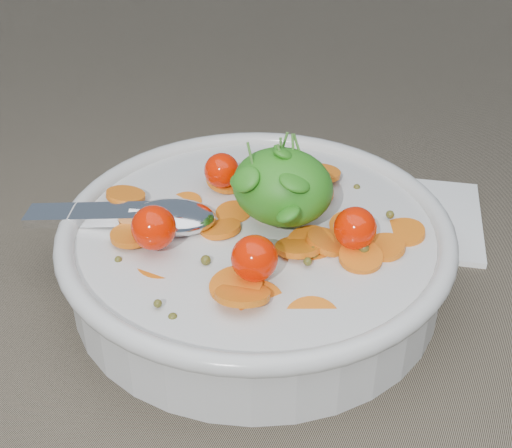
% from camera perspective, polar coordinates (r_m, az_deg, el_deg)
% --- Properties ---
extents(ground, '(6.00, 6.00, 0.00)m').
position_cam_1_polar(ground, '(0.56, 0.23, -6.34)').
color(ground, '#706450').
rests_on(ground, ground).
extents(bowl, '(0.33, 0.30, 0.13)m').
position_cam_1_polar(bowl, '(0.55, 0.02, -2.04)').
color(bowl, silver).
rests_on(bowl, ground).
extents(napkin, '(0.17, 0.16, 0.01)m').
position_cam_1_polar(napkin, '(0.66, 11.34, 0.71)').
color(napkin, white).
rests_on(napkin, ground).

